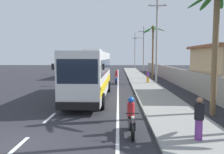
% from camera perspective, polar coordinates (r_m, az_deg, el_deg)
% --- Properties ---
extents(ground_plane, '(160.00, 160.00, 0.00)m').
position_cam_1_polar(ground_plane, '(9.36, -22.76, -15.91)').
color(ground_plane, '#28282D').
extents(sidewalk_kerb, '(3.20, 90.00, 0.14)m').
position_cam_1_polar(sidewalk_kerb, '(18.48, 11.27, -5.00)').
color(sidewalk_kerb, gray).
rests_on(sidewalk_kerb, ground).
extents(lane_markings, '(3.83, 71.00, 0.01)m').
position_cam_1_polar(lane_markings, '(22.80, -1.89, -3.14)').
color(lane_markings, white).
rests_on(lane_markings, ground).
extents(boundary_wall, '(0.24, 60.00, 1.95)m').
position_cam_1_polar(boundary_wall, '(23.11, 18.96, -0.88)').
color(boundary_wall, '#9E998E').
rests_on(boundary_wall, ground).
extents(coach_bus_foreground, '(2.96, 11.18, 3.91)m').
position_cam_1_polar(coach_bus_foreground, '(17.88, -5.39, 1.08)').
color(coach_bus_foreground, silver).
rests_on(coach_bus_foreground, ground).
extents(coach_bus_far_lane, '(3.13, 11.09, 3.87)m').
position_cam_1_polar(coach_bus_far_lane, '(37.34, -6.74, 3.16)').
color(coach_bus_far_lane, red).
rests_on(coach_bus_far_lane, ground).
extents(motorcycle_beside_bus, '(0.56, 1.96, 1.63)m').
position_cam_1_polar(motorcycle_beside_bus, '(27.39, 1.13, -0.36)').
color(motorcycle_beside_bus, black).
rests_on(motorcycle_beside_bus, ground).
extents(motorcycle_trailing, '(0.56, 1.96, 1.59)m').
position_cam_1_polar(motorcycle_trailing, '(9.77, 4.88, -10.61)').
color(motorcycle_trailing, black).
rests_on(motorcycle_trailing, ground).
extents(pedestrian_near_kerb, '(0.36, 0.36, 1.58)m').
position_cam_1_polar(pedestrian_near_kerb, '(27.61, 9.05, 0.26)').
color(pedestrian_near_kerb, gold).
rests_on(pedestrian_near_kerb, sidewalk_kerb).
extents(pedestrian_midwalk, '(0.36, 0.36, 1.64)m').
position_cam_1_polar(pedestrian_midwalk, '(9.25, 21.19, -9.59)').
color(pedestrian_midwalk, '#75388E').
rests_on(pedestrian_midwalk, sidewalk_kerb).
extents(utility_pole_mid, '(2.21, 0.24, 10.45)m').
position_cam_1_polar(utility_pole_mid, '(27.97, 11.26, 9.47)').
color(utility_pole_mid, '#9E9E99').
rests_on(utility_pole_mid, ground).
extents(utility_pole_far, '(3.05, 0.24, 9.30)m').
position_cam_1_polar(utility_pole_far, '(46.05, 7.94, 7.21)').
color(utility_pole_far, '#9E9E99').
rests_on(utility_pole_far, ground).
extents(utility_pole_distant, '(1.84, 0.24, 10.02)m').
position_cam_1_polar(utility_pole_distant, '(64.17, 5.83, 6.82)').
color(utility_pole_distant, '#9E9E99').
rests_on(utility_pole_distant, ground).
extents(palm_second, '(3.30, 3.18, 7.15)m').
position_cam_1_polar(palm_second, '(13.86, 24.76, 11.87)').
color(palm_second, brown).
rests_on(palm_second, ground).
extents(palm_third, '(3.37, 3.49, 7.82)m').
position_cam_1_polar(palm_third, '(33.78, 10.32, 9.02)').
color(palm_third, brown).
rests_on(palm_third, ground).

